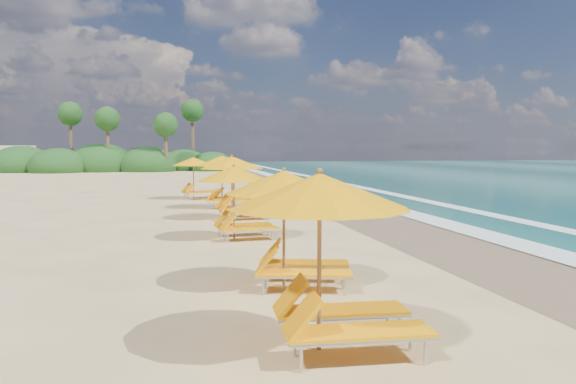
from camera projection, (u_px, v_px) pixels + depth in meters
ground at (288, 229)px, 17.86m from camera, size 160.00×160.00×0.00m
wet_sand at (403, 225)px, 18.70m from camera, size 4.00×160.00×0.01m
surf_foam at (475, 222)px, 19.27m from camera, size 4.00×160.00×0.01m
station_0 at (333, 248)px, 7.15m from camera, size 2.67×2.49×2.38m
station_1 at (293, 220)px, 10.44m from camera, size 2.80×2.70×2.27m
station_2 at (240, 197)px, 15.90m from camera, size 2.47×2.33×2.16m
station_3 at (237, 183)px, 20.32m from camera, size 2.67×2.50×2.38m
station_4 at (226, 178)px, 23.90m from camera, size 3.03×2.99×2.34m
station_5 at (197, 175)px, 28.10m from camera, size 2.65×2.54×2.19m
treeline at (110, 162)px, 60.02m from camera, size 25.80×8.80×9.74m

